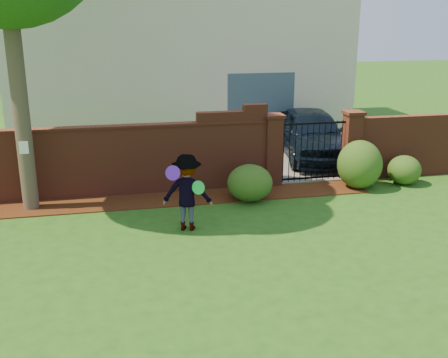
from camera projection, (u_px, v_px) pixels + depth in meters
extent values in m
cube|color=#245114|center=(212.00, 256.00, 10.01)|extent=(80.00, 80.00, 0.01)
cube|color=#391A0A|center=(147.00, 201.00, 12.93)|extent=(11.10, 1.08, 0.03)
cube|color=maroon|center=(94.00, 163.00, 13.07)|extent=(8.70, 0.25, 1.70)
cube|color=maroon|center=(232.00, 117.00, 13.47)|extent=(1.80, 0.25, 0.30)
cube|color=maroon|center=(255.00, 107.00, 13.52)|extent=(0.60, 0.25, 0.16)
cube|color=maroon|center=(91.00, 128.00, 12.81)|extent=(8.70, 0.31, 0.06)
cube|color=maroon|center=(418.00, 146.00, 14.83)|extent=(4.00, 0.25, 1.70)
cube|color=maroon|center=(273.00, 152.00, 13.97)|extent=(0.42, 0.42, 1.80)
cube|color=maroon|center=(274.00, 116.00, 13.69)|extent=(0.50, 0.50, 0.08)
cube|color=maroon|center=(351.00, 147.00, 14.41)|extent=(0.42, 0.42, 1.80)
cube|color=maroon|center=(354.00, 113.00, 14.14)|extent=(0.50, 0.50, 0.08)
cylinder|color=black|center=(283.00, 153.00, 14.04)|extent=(0.02, 0.02, 1.60)
cylinder|color=black|center=(289.00, 153.00, 14.07)|extent=(0.02, 0.02, 1.60)
cylinder|color=black|center=(295.00, 152.00, 14.11)|extent=(0.02, 0.02, 1.60)
cylinder|color=black|center=(301.00, 152.00, 14.14)|extent=(0.02, 0.02, 1.60)
cylinder|color=black|center=(307.00, 152.00, 14.17)|extent=(0.02, 0.02, 1.60)
cylinder|color=black|center=(313.00, 151.00, 14.21)|extent=(0.02, 0.02, 1.60)
cylinder|color=black|center=(318.00, 151.00, 14.24)|extent=(0.02, 0.02, 1.60)
cylinder|color=black|center=(324.00, 151.00, 14.27)|extent=(0.02, 0.02, 1.60)
cylinder|color=black|center=(330.00, 150.00, 14.30)|extent=(0.02, 0.02, 1.60)
cylinder|color=black|center=(335.00, 150.00, 14.34)|extent=(0.02, 0.02, 1.60)
cylinder|color=black|center=(341.00, 150.00, 14.37)|extent=(0.02, 0.02, 1.60)
cube|color=black|center=(311.00, 178.00, 14.42)|extent=(1.78, 0.03, 0.05)
cube|color=black|center=(314.00, 123.00, 13.99)|extent=(1.78, 0.03, 0.05)
cube|color=slate|center=(268.00, 147.00, 18.19)|extent=(3.20, 8.00, 0.01)
cube|color=beige|center=(178.00, 51.00, 20.55)|extent=(12.00, 6.00, 6.00)
cube|color=#384C5B|center=(261.00, 107.00, 18.82)|extent=(2.40, 0.12, 2.40)
imported|color=black|center=(313.00, 135.00, 16.46)|extent=(2.41, 4.73, 1.54)
cylinder|color=#413527|center=(15.00, 54.00, 11.44)|extent=(0.36, 0.36, 7.00)
cube|color=white|center=(24.00, 148.00, 11.85)|extent=(0.20, 0.01, 0.28)
ellipsoid|color=#204A16|center=(250.00, 183.00, 12.88)|extent=(1.09, 1.09, 0.89)
ellipsoid|color=#204A16|center=(360.00, 165.00, 13.77)|extent=(1.15, 1.15, 1.26)
ellipsoid|color=#204A16|center=(404.00, 170.00, 14.18)|extent=(0.87, 0.87, 0.77)
imported|color=gray|center=(187.00, 193.00, 11.03)|extent=(1.17, 0.88, 1.61)
cylinder|color=#6821D2|center=(173.00, 173.00, 10.59)|extent=(0.31, 0.14, 0.30)
cylinder|color=#1ACA4B|center=(198.00, 188.00, 10.79)|extent=(0.26, 0.23, 0.28)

